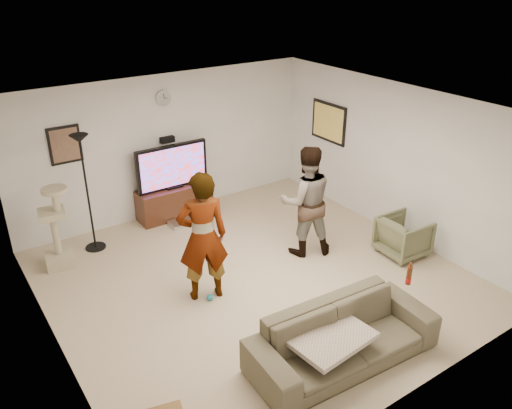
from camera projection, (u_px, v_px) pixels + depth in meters
floor at (255, 279)px, 7.51m from camera, size 5.50×5.50×0.02m
ceiling at (254, 109)px, 6.43m from camera, size 5.50×5.50×0.02m
wall_back at (166, 146)px, 9.02m from camera, size 5.50×0.04×2.50m
wall_front at (416, 301)px, 4.92m from camera, size 5.50×0.04×2.50m
wall_left at (44, 262)px, 5.57m from camera, size 0.04×5.50×2.50m
wall_right at (394, 160)px, 8.37m from camera, size 0.04×5.50×2.50m
wall_clock at (163, 98)px, 8.63m from camera, size 0.26×0.04×0.26m
wall_speaker at (167, 140)px, 8.92m from camera, size 0.25×0.10×0.10m
picture_back at (65, 145)px, 7.99m from camera, size 0.42×0.03×0.52m
picture_right at (329, 122)px, 9.44m from camera, size 0.03×0.78×0.62m
tv_stand at (175, 201)px, 9.24m from camera, size 1.34×0.45×0.56m
console_box at (181, 223)px, 9.00m from camera, size 0.40×0.30×0.07m
tv at (172, 166)px, 8.95m from camera, size 1.31×0.08×0.78m
tv_screen at (173, 167)px, 8.92m from camera, size 1.21×0.01×0.68m
floor_lamp at (88, 194)px, 7.90m from camera, size 0.32×0.32×1.89m
cat_tree at (54, 228)px, 7.57m from camera, size 0.47×0.47×1.28m
person_left at (203, 237)px, 6.74m from camera, size 0.77×0.62×1.84m
person_right at (306, 201)px, 7.83m from camera, size 1.05×0.95×1.76m
sofa at (343, 337)px, 5.85m from camera, size 2.28×1.01×0.65m
throw_blanket at (329, 336)px, 5.69m from camera, size 0.96×0.78×0.06m
beer_bottle at (409, 275)px, 6.18m from camera, size 0.06×0.06×0.25m
armchair at (403, 236)px, 8.00m from camera, size 0.72×0.70×0.62m
toy_ball at (210, 297)px, 7.01m from camera, size 0.09×0.09×0.09m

